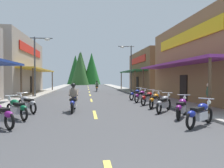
{
  "coord_description": "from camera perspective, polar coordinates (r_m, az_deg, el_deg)",
  "views": [
    {
      "loc": [
        -0.44,
        -1.14,
        1.8
      ],
      "look_at": [
        2.69,
        22.96,
        1.17
      ],
      "focal_mm": 32.17,
      "sensor_mm": 36.0,
      "label": 1
    }
  ],
  "objects": [
    {
      "name": "ground",
      "position": [
        24.49,
        -6.35,
        -2.86
      ],
      "size": [
        9.78,
        76.54,
        0.1
      ],
      "primitive_type": "cube",
      "color": "#424244"
    },
    {
      "name": "sidewalk_left",
      "position": [
        25.1,
        -20.18,
        -2.58
      ],
      "size": [
        2.21,
        76.54,
        0.12
      ],
      "primitive_type": "cube",
      "color": "#9E9991",
      "rests_on": "ground"
    },
    {
      "name": "sidewalk_right",
      "position": [
        25.3,
        7.36,
        -2.47
      ],
      "size": [
        2.21,
        76.54,
        0.12
      ],
      "primitive_type": "cube",
      "color": "#9E9991",
      "rests_on": "ground"
    },
    {
      "name": "centerline_dashes",
      "position": [
        27.87,
        -6.48,
        -2.22
      ],
      "size": [
        0.16,
        50.84,
        0.01
      ],
      "color": "#E0C64C",
      "rests_on": "ground"
    },
    {
      "name": "storefront_left_far",
      "position": [
        27.56,
        -28.79,
        4.55
      ],
      "size": [
        8.58,
        12.77,
        6.73
      ],
      "color": "gray",
      "rests_on": "ground"
    },
    {
      "name": "storefront_right_near",
      "position": [
        18.23,
        28.75,
        5.62
      ],
      "size": [
        8.2,
        13.11,
        6.35
      ],
      "color": "olive",
      "rests_on": "ground"
    },
    {
      "name": "storefront_right_far",
      "position": [
        30.7,
        13.19,
        3.48
      ],
      "size": [
        8.35,
        11.15,
        5.78
      ],
      "color": "brown",
      "rests_on": "ground"
    },
    {
      "name": "streetlamp_left",
      "position": [
        20.57,
        -20.23,
        6.98
      ],
      "size": [
        2.07,
        0.3,
        5.79
      ],
      "color": "#474C51",
      "rests_on": "ground"
    },
    {
      "name": "streetlamp_right",
      "position": [
        25.82,
        4.77,
        6.23
      ],
      "size": [
        2.07,
        0.3,
        6.03
      ],
      "color": "#474C51",
      "rests_on": "ground"
    },
    {
      "name": "motorcycle_parked_right_0",
      "position": [
        8.37,
        23.7,
        -7.66
      ],
      "size": [
        1.82,
        1.29,
        1.04
      ],
      "rotation": [
        0.0,
        0.0,
        0.6
      ],
      "color": "black",
      "rests_on": "ground"
    },
    {
      "name": "motorcycle_parked_right_1",
      "position": [
        9.89,
        19.17,
        -6.22
      ],
      "size": [
        1.36,
        1.78,
        1.04
      ],
      "rotation": [
        0.0,
        0.0,
        0.93
      ],
      "color": "black",
      "rests_on": "ground"
    },
    {
      "name": "motorcycle_parked_right_2",
      "position": [
        11.27,
        14.51,
        -5.24
      ],
      "size": [
        1.49,
        1.68,
        1.04
      ],
      "rotation": [
        0.0,
        0.0,
        0.85
      ],
      "color": "black",
      "rests_on": "ground"
    },
    {
      "name": "motorcycle_parked_right_3",
      "position": [
        12.79,
        12.1,
        -4.44
      ],
      "size": [
        1.34,
        1.79,
        1.04
      ],
      "rotation": [
        0.0,
        0.0,
        0.94
      ],
      "color": "black",
      "rests_on": "ground"
    },
    {
      "name": "motorcycle_parked_right_4",
      "position": [
        14.2,
        10.21,
        -3.84
      ],
      "size": [
        1.53,
        1.63,
        1.04
      ],
      "rotation": [
        0.0,
        0.0,
        0.82
      ],
      "color": "black",
      "rests_on": "ground"
    },
    {
      "name": "motorcycle_parked_right_5",
      "position": [
        15.72,
        8.18,
        -3.32
      ],
      "size": [
        1.48,
        1.68,
        1.04
      ],
      "rotation": [
        0.0,
        0.0,
        0.86
      ],
      "color": "black",
      "rests_on": "ground"
    },
    {
      "name": "motorcycle_parked_right_6",
      "position": [
        17.39,
        6.82,
        -2.85
      ],
      "size": [
        1.56,
        1.61,
        1.04
      ],
      "rotation": [
        0.0,
        0.0,
        0.8
      ],
      "color": "black",
      "rests_on": "ground"
    },
    {
      "name": "motorcycle_parked_left_1",
      "position": [
        10.05,
        -25.46,
        -6.16
      ],
      "size": [
        1.47,
        1.68,
        1.04
      ],
      "rotation": [
        0.0,
        0.0,
        2.28
      ],
      "color": "black",
      "rests_on": "ground"
    },
    {
      "name": "motorcycle_parked_left_2",
      "position": [
        11.73,
        -23.02,
        -5.05
      ],
      "size": [
        1.45,
        1.71,
        1.04
      ],
      "rotation": [
        0.0,
        0.0,
        2.27
      ],
      "color": "black",
      "rests_on": "ground"
    },
    {
      "name": "rider_cruising_lead",
      "position": [
        11.27,
        -10.89,
        -4.37
      ],
      "size": [
        0.6,
        2.14,
        1.57
      ],
      "rotation": [
        0.0,
        0.0,
        1.54
      ],
      "color": "black",
      "rests_on": "ground"
    },
    {
      "name": "rider_cruising_trailing",
      "position": [
        28.94,
        -4.34,
        -0.79
      ],
      "size": [
        0.6,
        2.14,
        1.57
      ],
      "rotation": [
        0.0,
        0.0,
        1.52
      ],
      "color": "black",
      "rests_on": "ground"
    },
    {
      "name": "pedestrian_browsing",
      "position": [
        11.86,
        25.77,
        -2.97
      ],
      "size": [
        0.37,
        0.54,
        1.58
      ],
      "rotation": [
        0.0,
        0.0,
        2.8
      ],
      "color": "maroon",
      "rests_on": "ground"
    },
    {
      "name": "treeline_backdrop",
      "position": [
        64.72,
        -8.37,
        4.38
      ],
      "size": [
        10.74,
        11.55,
        10.8
      ],
      "color": "#2A5423",
      "rests_on": "ground"
    }
  ]
}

